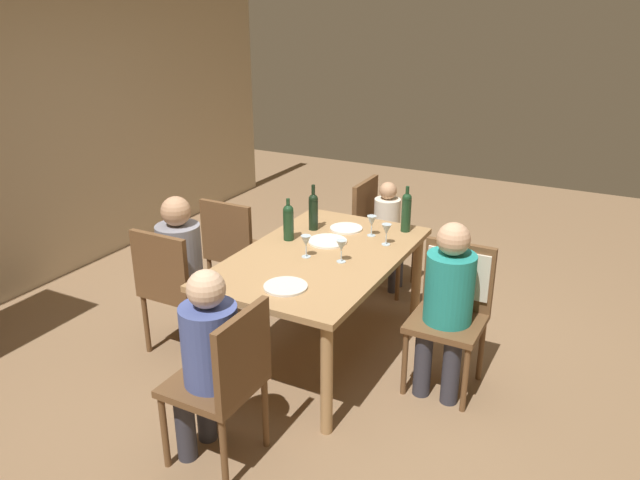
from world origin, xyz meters
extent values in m
plane|color=#846647|center=(0.00, 0.00, 0.00)|extent=(10.00, 10.00, 0.00)
cube|color=tan|center=(0.00, 2.70, 1.35)|extent=(6.40, 0.12, 2.70)
cube|color=#A87F51|center=(0.00, 0.00, 0.73)|extent=(1.63, 1.01, 0.04)
cylinder|color=#A87F51|center=(-0.74, -0.43, 0.35)|extent=(0.07, 0.07, 0.71)
cylinder|color=#A87F51|center=(0.74, -0.43, 0.35)|extent=(0.07, 0.07, 0.71)
cylinder|color=#A87F51|center=(-0.74, 0.43, 0.35)|extent=(0.07, 0.07, 0.71)
cylinder|color=#A87F51|center=(0.74, 0.43, 0.35)|extent=(0.07, 0.07, 0.71)
cylinder|color=brown|center=(-0.18, 1.07, 0.22)|extent=(0.04, 0.04, 0.44)
cylinder|color=brown|center=(-0.18, 0.69, 0.22)|extent=(0.04, 0.04, 0.44)
cylinder|color=brown|center=(-0.56, 1.07, 0.22)|extent=(0.04, 0.04, 0.44)
cylinder|color=brown|center=(-0.56, 0.69, 0.22)|extent=(0.04, 0.04, 0.44)
cube|color=brown|center=(-0.37, 0.88, 0.46)|extent=(0.44, 0.44, 0.04)
cube|color=brown|center=(-0.57, 0.88, 0.70)|extent=(0.04, 0.44, 0.44)
cylinder|color=brown|center=(-0.19, -1.07, 0.22)|extent=(0.04, 0.04, 0.44)
cylinder|color=brown|center=(-0.19, -0.69, 0.22)|extent=(0.04, 0.04, 0.44)
cylinder|color=brown|center=(0.19, -1.07, 0.22)|extent=(0.04, 0.04, 0.44)
cylinder|color=brown|center=(0.19, -0.69, 0.22)|extent=(0.04, 0.04, 0.44)
cube|color=brown|center=(0.00, -0.88, 0.46)|extent=(0.44, 0.44, 0.04)
cube|color=brown|center=(0.20, -0.88, 0.70)|extent=(0.04, 0.44, 0.44)
cube|color=beige|center=(0.20, -0.88, 0.72)|extent=(0.07, 0.40, 0.31)
cylinder|color=brown|center=(-1.38, 0.19, 0.22)|extent=(0.04, 0.04, 0.44)
cylinder|color=brown|center=(-1.00, 0.19, 0.22)|extent=(0.04, 0.04, 0.44)
cylinder|color=brown|center=(-1.38, -0.19, 0.22)|extent=(0.04, 0.04, 0.44)
cylinder|color=brown|center=(-1.00, -0.19, 0.22)|extent=(0.04, 0.04, 0.44)
cube|color=brown|center=(-1.19, 0.00, 0.46)|extent=(0.44, 0.44, 0.04)
cube|color=brown|center=(-1.19, -0.20, 0.70)|extent=(0.44, 0.04, 0.44)
cylinder|color=brown|center=(1.38, -0.19, 0.22)|extent=(0.04, 0.04, 0.44)
cylinder|color=brown|center=(1.00, -0.19, 0.22)|extent=(0.04, 0.04, 0.44)
cylinder|color=brown|center=(1.38, 0.19, 0.22)|extent=(0.04, 0.04, 0.44)
cylinder|color=brown|center=(1.00, 0.19, 0.22)|extent=(0.04, 0.04, 0.44)
cube|color=brown|center=(1.19, 0.00, 0.46)|extent=(0.44, 0.44, 0.04)
cube|color=brown|center=(1.19, 0.20, 0.70)|extent=(0.44, 0.04, 0.44)
cylinder|color=brown|center=(0.56, 1.07, 0.22)|extent=(0.04, 0.04, 0.44)
cylinder|color=brown|center=(0.56, 0.69, 0.22)|extent=(0.04, 0.04, 0.44)
cylinder|color=brown|center=(0.18, 1.07, 0.22)|extent=(0.04, 0.04, 0.44)
cylinder|color=brown|center=(0.18, 0.69, 0.22)|extent=(0.04, 0.04, 0.44)
cube|color=brown|center=(0.37, 0.88, 0.46)|extent=(0.44, 0.44, 0.04)
cube|color=brown|center=(0.17, 0.88, 0.70)|extent=(0.04, 0.44, 0.44)
cylinder|color=#33333D|center=(-0.23, 0.97, 0.23)|extent=(0.11, 0.11, 0.46)
cylinder|color=#33333D|center=(-0.23, 0.79, 0.23)|extent=(0.11, 0.11, 0.46)
cylinder|color=gray|center=(-0.37, 0.88, 0.69)|extent=(0.30, 0.30, 0.46)
sphere|color=tan|center=(-0.37, 0.88, 1.02)|extent=(0.20, 0.20, 0.20)
cylinder|color=#33333D|center=(-0.14, -0.97, 0.23)|extent=(0.11, 0.11, 0.46)
cylinder|color=#33333D|center=(-0.14, -0.79, 0.23)|extent=(0.11, 0.11, 0.46)
cylinder|color=teal|center=(0.00, -0.88, 0.69)|extent=(0.30, 0.30, 0.46)
sphere|color=tan|center=(0.00, -0.88, 1.02)|extent=(0.20, 0.20, 0.20)
cylinder|color=#33333D|center=(-1.28, 0.14, 0.23)|extent=(0.11, 0.11, 0.46)
cylinder|color=#33333D|center=(-1.11, 0.14, 0.23)|extent=(0.11, 0.11, 0.46)
cylinder|color=#475699|center=(-1.19, 0.00, 0.69)|extent=(0.29, 0.29, 0.45)
sphere|color=beige|center=(-1.19, 0.00, 1.01)|extent=(0.20, 0.20, 0.20)
cylinder|color=#33333D|center=(1.26, -0.10, 0.23)|extent=(0.08, 0.08, 0.46)
cylinder|color=#33333D|center=(1.13, -0.10, 0.23)|extent=(0.08, 0.08, 0.46)
cylinder|color=beige|center=(1.19, 0.00, 0.63)|extent=(0.22, 0.22, 0.33)
sphere|color=tan|center=(1.19, 0.00, 0.86)|extent=(0.14, 0.14, 0.14)
cylinder|color=#19381E|center=(0.13, 0.32, 0.85)|extent=(0.07, 0.07, 0.21)
sphere|color=#19381E|center=(0.13, 0.32, 0.97)|extent=(0.07, 0.07, 0.07)
cylinder|color=#19381E|center=(0.13, 0.32, 1.01)|extent=(0.03, 0.03, 0.07)
cylinder|color=black|center=(0.39, 0.26, 0.86)|extent=(0.07, 0.07, 0.22)
sphere|color=black|center=(0.39, 0.26, 0.98)|extent=(0.07, 0.07, 0.07)
cylinder|color=black|center=(0.39, 0.26, 1.04)|extent=(0.03, 0.03, 0.10)
cylinder|color=#19381E|center=(0.67, -0.35, 0.87)|extent=(0.07, 0.07, 0.24)
sphere|color=#19381E|center=(0.67, -0.35, 1.00)|extent=(0.07, 0.07, 0.07)
cylinder|color=#19381E|center=(0.67, -0.35, 1.05)|extent=(0.03, 0.03, 0.08)
cylinder|color=silver|center=(-0.05, -0.18, 0.75)|extent=(0.06, 0.06, 0.00)
cylinder|color=silver|center=(-0.05, -0.18, 0.79)|extent=(0.01, 0.01, 0.07)
cone|color=silver|center=(-0.05, -0.18, 0.86)|extent=(0.07, 0.07, 0.07)
cylinder|color=silver|center=(-0.08, 0.06, 0.75)|extent=(0.06, 0.06, 0.00)
cylinder|color=silver|center=(-0.08, 0.06, 0.79)|extent=(0.01, 0.01, 0.07)
cone|color=silver|center=(-0.08, 0.06, 0.86)|extent=(0.07, 0.07, 0.07)
cylinder|color=silver|center=(0.36, -0.32, 0.75)|extent=(0.06, 0.06, 0.00)
cylinder|color=silver|center=(0.36, -0.32, 0.79)|extent=(0.01, 0.01, 0.07)
cone|color=silver|center=(0.36, -0.32, 0.86)|extent=(0.07, 0.07, 0.07)
cylinder|color=silver|center=(0.47, -0.17, 0.75)|extent=(0.06, 0.06, 0.00)
cylinder|color=silver|center=(0.47, -0.17, 0.79)|extent=(0.01, 0.01, 0.07)
cone|color=silver|center=(0.47, -0.17, 0.86)|extent=(0.07, 0.07, 0.07)
cylinder|color=silver|center=(-0.54, -0.06, 0.75)|extent=(0.26, 0.26, 0.01)
cylinder|color=white|center=(0.50, 0.05, 0.75)|extent=(0.24, 0.24, 0.01)
cylinder|color=white|center=(0.21, 0.05, 0.75)|extent=(0.27, 0.27, 0.01)
cube|color=brown|center=(0.72, 0.88, 0.11)|extent=(0.17, 0.30, 0.22)
camera|label=1|loc=(-3.32, -1.75, 2.33)|focal=34.53mm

